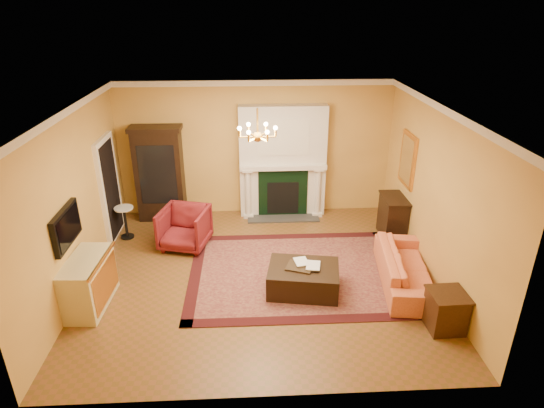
{
  "coord_description": "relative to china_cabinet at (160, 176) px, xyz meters",
  "views": [
    {
      "loc": [
        -0.14,
        -6.92,
        4.5
      ],
      "look_at": [
        0.24,
        0.3,
        1.26
      ],
      "focal_mm": 30.0,
      "sensor_mm": 36.0,
      "label": 1
    }
  ],
  "objects": [
    {
      "name": "end_table",
      "position": [
        4.82,
        -4.08,
        -0.72
      ],
      "size": [
        0.52,
        0.52,
        0.58
      ],
      "primitive_type": "cube",
      "rotation": [
        0.0,
        0.0,
        0.03
      ],
      "color": "#361D0E",
      "rests_on": "floor"
    },
    {
      "name": "floor",
      "position": [
        2.1,
        -2.49,
        -1.02
      ],
      "size": [
        6.0,
        5.5,
        0.02
      ],
      "primitive_type": "cube",
      "color": "brown",
      "rests_on": "ground"
    },
    {
      "name": "coral_sofa",
      "position": [
        4.6,
        -2.87,
        -0.61
      ],
      "size": [
        0.85,
        2.1,
        0.8
      ],
      "primitive_type": "imported",
      "rotation": [
        0.0,
        0.0,
        1.44
      ],
      "color": "#E77649",
      "rests_on": "floor"
    },
    {
      "name": "gilt_mirror",
      "position": [
        5.06,
        -1.09,
        0.64
      ],
      "size": [
        0.06,
        0.76,
        1.05
      ],
      "color": "gold",
      "rests_on": "wall_right"
    },
    {
      "name": "pedestal_table",
      "position": [
        -0.6,
        -0.93,
        -0.61
      ],
      "size": [
        0.38,
        0.38,
        0.68
      ],
      "color": "black",
      "rests_on": "floor"
    },
    {
      "name": "wingback_armchair",
      "position": [
        0.65,
        -1.37,
        -0.56
      ],
      "size": [
        1.05,
        1.01,
        0.9
      ],
      "primitive_type": "imported",
      "rotation": [
        0.0,
        0.0,
        -0.25
      ],
      "color": "maroon",
      "rests_on": "floor"
    },
    {
      "name": "book_a",
      "position": [
        2.69,
        -2.91,
        -0.38
      ],
      "size": [
        0.22,
        0.06,
        0.29
      ],
      "primitive_type": "imported",
      "rotation": [
        0.0,
        0.0,
        0.17
      ],
      "color": "gray",
      "rests_on": "ottoman_tray"
    },
    {
      "name": "fireplace",
      "position": [
        2.7,
        0.08,
        0.19
      ],
      "size": [
        1.9,
        0.7,
        2.5
      ],
      "color": "silver",
      "rests_on": "wall_back"
    },
    {
      "name": "wall_left",
      "position": [
        -0.91,
        -2.49,
        0.49
      ],
      "size": [
        0.02,
        5.5,
        3.0
      ],
      "primitive_type": "cube",
      "color": "gold",
      "rests_on": "floor"
    },
    {
      "name": "crown_molding",
      "position": [
        2.1,
        -1.53,
        1.93
      ],
      "size": [
        6.0,
        5.5,
        0.12
      ],
      "color": "white",
      "rests_on": "ceiling"
    },
    {
      "name": "ottoman_tray",
      "position": [
        2.76,
        -3.0,
        -0.54
      ],
      "size": [
        0.52,
        0.46,
        0.03
      ],
      "primitive_type": "cube",
      "rotation": [
        0.0,
        0.0,
        -0.36
      ],
      "color": "black",
      "rests_on": "leather_ottoman"
    },
    {
      "name": "china_cabinet",
      "position": [
        0.0,
        0.0,
        0.0
      ],
      "size": [
        1.01,
        0.47,
        2.01
      ],
      "primitive_type": "cube",
      "rotation": [
        0.0,
        0.0,
        -0.01
      ],
      "color": "black",
      "rests_on": "floor"
    },
    {
      "name": "book_b",
      "position": [
        2.87,
        -2.99,
        -0.37
      ],
      "size": [
        0.23,
        0.07,
        0.31
      ],
      "primitive_type": "imported",
      "rotation": [
        0.0,
        0.0,
        -0.2
      ],
      "color": "gray",
      "rests_on": "ottoman_tray"
    },
    {
      "name": "wall_front",
      "position": [
        2.1,
        -5.25,
        0.49
      ],
      "size": [
        6.0,
        0.02,
        3.0
      ],
      "primitive_type": "cube",
      "color": "gold",
      "rests_on": "floor"
    },
    {
      "name": "wall_right",
      "position": [
        5.11,
        -2.49,
        0.49
      ],
      "size": [
        0.02,
        5.5,
        3.0
      ],
      "primitive_type": "cube",
      "color": "gold",
      "rests_on": "floor"
    },
    {
      "name": "leather_ottoman",
      "position": [
        2.82,
        -3.0,
        -0.77
      ],
      "size": [
        1.29,
        1.02,
        0.43
      ],
      "primitive_type": "cube",
      "rotation": [
        0.0,
        0.0,
        -0.16
      ],
      "color": "black",
      "rests_on": "oriental_rug"
    },
    {
      "name": "ceiling",
      "position": [
        2.1,
        -2.49,
        2.0
      ],
      "size": [
        6.0,
        5.5,
        0.02
      ],
      "primitive_type": "cube",
      "color": "silver",
      "rests_on": "wall_back"
    },
    {
      "name": "topiary_right",
      "position": [
        3.35,
        0.04,
        0.46
      ],
      "size": [
        0.16,
        0.16,
        0.43
      ],
      "color": "gray",
      "rests_on": "fireplace"
    },
    {
      "name": "console_table",
      "position": [
        4.88,
        -1.17,
        -0.58
      ],
      "size": [
        0.46,
        0.77,
        0.85
      ],
      "primitive_type": "cube",
      "rotation": [
        0.0,
        0.0,
        -0.03
      ],
      "color": "black",
      "rests_on": "floor"
    },
    {
      "name": "chandelier",
      "position": [
        2.1,
        -2.49,
        1.6
      ],
      "size": [
        0.63,
        0.55,
        0.53
      ],
      "color": "gold",
      "rests_on": "ceiling"
    },
    {
      "name": "tv_panel",
      "position": [
        -0.85,
        -3.09,
        0.34
      ],
      "size": [
        0.09,
        0.95,
        0.58
      ],
      "color": "black",
      "rests_on": "wall_left"
    },
    {
      "name": "oriental_rug",
      "position": [
        2.78,
        -2.45,
        -1.0
      ],
      "size": [
        3.88,
        2.92,
        0.02
      ],
      "primitive_type": "cube",
      "rotation": [
        0.0,
        0.0,
        -0.0
      ],
      "color": "#440E19",
      "rests_on": "floor"
    },
    {
      "name": "doorway",
      "position": [
        -0.86,
        -0.79,
        0.04
      ],
      "size": [
        0.08,
        1.05,
        2.1
      ],
      "color": "white",
      "rests_on": "wall_left"
    },
    {
      "name": "wall_back",
      "position": [
        2.1,
        0.27,
        0.49
      ],
      "size": [
        6.0,
        0.02,
        3.0
      ],
      "primitive_type": "cube",
      "color": "gold",
      "rests_on": "floor"
    },
    {
      "name": "commode",
      "position": [
        -0.63,
        -3.21,
        -0.59
      ],
      "size": [
        0.59,
        1.15,
        0.84
      ],
      "primitive_type": "cube",
      "rotation": [
        0.0,
        0.0,
        -0.06
      ],
      "color": "beige",
      "rests_on": "floor"
    },
    {
      "name": "topiary_left",
      "position": [
        1.96,
        0.04,
        0.48
      ],
      "size": [
        0.18,
        0.18,
        0.47
      ],
      "color": "gray",
      "rests_on": "fireplace"
    }
  ]
}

